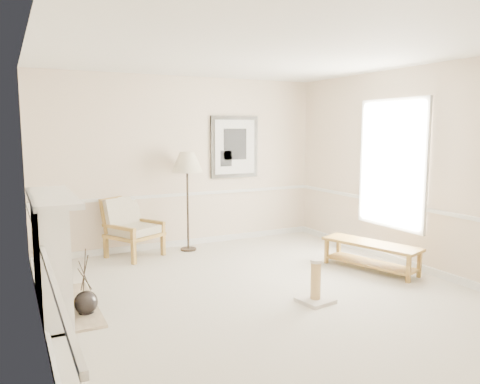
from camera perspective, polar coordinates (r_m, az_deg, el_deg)
name	(u,v)px	position (r m, az deg, el deg)	size (l,w,h in m)	color
ground	(262,294)	(5.91, 2.75, -12.30)	(5.50, 5.50, 0.00)	silver
room	(270,142)	(5.69, 3.71, 6.14)	(5.04, 5.54, 2.92)	beige
fireplace	(52,255)	(5.61, -21.98, -7.09)	(0.64, 1.64, 1.31)	white
floor_vase	(86,303)	(5.49, -18.28, -12.75)	(0.26, 0.26, 0.75)	black
armchair	(130,225)	(7.67, -13.32, -3.88)	(0.98, 1.00, 0.94)	#A77E36
floor_lamp	(187,165)	(7.73, -6.47, 3.30)	(0.66, 0.66, 1.64)	black
bench	(371,252)	(7.02, 15.66, -7.02)	(0.84, 1.48, 0.40)	#A77E36
scratching_post	(315,289)	(5.65, 9.19, -11.59)	(0.41, 0.41, 0.52)	silver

